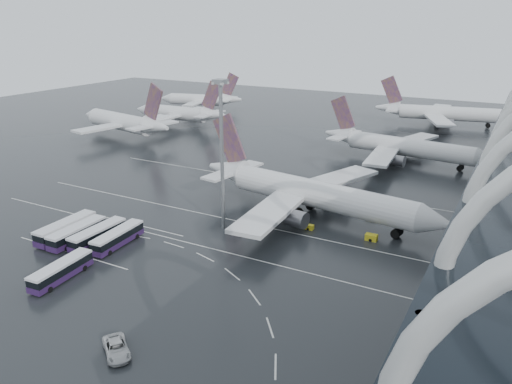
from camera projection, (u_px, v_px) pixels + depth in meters
The scene contains 22 objects.
ground at pixel (226, 247), 95.42m from camera, with size 420.00×420.00×0.00m, color black.
lane_marking_near at pixel (220, 251), 93.77m from camera, with size 120.00×0.25×0.01m, color silver.
lane_marking_mid at pixel (256, 225), 105.36m from camera, with size 120.00×0.25×0.01m, color silver.
lane_marking_far at pixel (308, 188), 128.53m from camera, with size 120.00×0.25×0.01m, color silver.
bus_bay_line_south at pixel (71, 252), 93.06m from camera, with size 28.00×0.25×0.01m, color silver.
bus_bay_line_north at pixel (130, 223), 106.30m from camera, with size 28.00×0.25×0.01m, color silver.
airliner_main at pixel (309, 193), 109.17m from camera, with size 59.76×51.90×20.25m.
airliner_gate_b at pixel (401, 147), 150.41m from camera, with size 52.77×47.09×18.32m.
airliner_gate_c at pixel (441, 113), 201.27m from camera, with size 53.83×48.98×19.22m.
jet_remote_west at pixel (125, 123), 180.28m from camera, with size 48.50×39.25×21.14m.
jet_remote_mid at pixel (181, 113), 201.10m from camera, with size 42.87×34.48×18.75m.
jet_remote_far at pixel (202, 100), 235.81m from camera, with size 40.47×32.81×17.71m.
bus_row_near_a at pixel (66, 228), 99.01m from camera, with size 3.54×13.72×3.36m.
bus_row_near_b at pixel (77, 233), 97.17m from camera, with size 3.34×13.03×3.19m.
bus_row_near_c at pixel (98, 235), 96.53m from camera, with size 3.12×12.82×3.15m.
bus_row_near_d at pixel (118, 237), 95.38m from camera, with size 3.68×12.71×3.09m.
bus_row_far_c at pixel (61, 270), 82.97m from camera, with size 3.75×12.44×3.02m.
van_curve_a at pixel (116, 348), 64.71m from camera, with size 2.90×6.29×1.75m, color silver.
floodlight_mast at pixel (222, 138), 97.60m from camera, with size 2.34×2.34×30.48m.
gse_cart_belly_a at pixel (371, 237), 97.91m from camera, with size 2.33×1.38×1.27m, color gold.
gse_cart_belly_c at pixel (309, 227), 103.08m from camera, with size 1.88×1.11×1.02m, color gold.
gse_cart_belly_e at pixel (372, 214), 109.56m from camera, with size 2.21×1.31×1.20m, color gold.
Camera 1 is at (46.70, -73.14, 41.47)m, focal length 35.00 mm.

